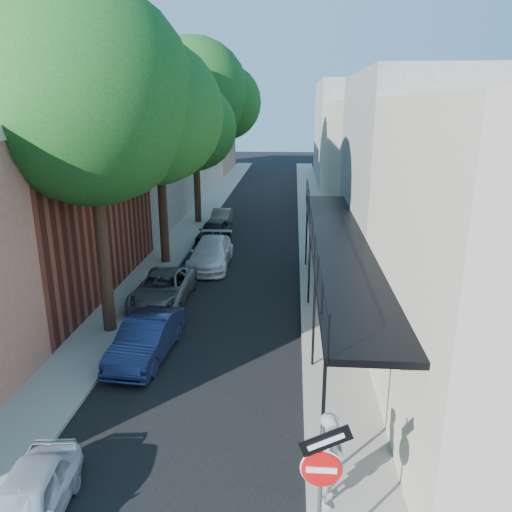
% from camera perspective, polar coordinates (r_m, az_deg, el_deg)
% --- Properties ---
extents(road_surface, '(6.00, 64.00, 0.01)m').
position_cam_1_polar(road_surface, '(36.73, 0.13, 4.76)').
color(road_surface, black).
rests_on(road_surface, ground).
extents(sidewalk_left, '(2.00, 64.00, 0.12)m').
position_cam_1_polar(sidewalk_left, '(37.22, -6.05, 4.91)').
color(sidewalk_left, gray).
rests_on(sidewalk_left, ground).
extents(sidewalk_right, '(2.00, 64.00, 0.12)m').
position_cam_1_polar(sidewalk_right, '(36.66, 6.40, 4.71)').
color(sidewalk_right, gray).
rests_on(sidewalk_right, ground).
extents(buildings_left, '(10.10, 59.10, 12.00)m').
position_cam_1_polar(buildings_left, '(36.66, -15.00, 11.97)').
color(buildings_left, tan).
rests_on(buildings_left, ground).
extents(buildings_right, '(9.80, 55.00, 10.00)m').
position_cam_1_polar(buildings_right, '(36.02, 14.77, 11.08)').
color(buildings_right, '#B4A894').
rests_on(buildings_right, ground).
extents(sign_post, '(0.89, 0.17, 2.99)m').
position_cam_1_polar(sign_post, '(8.92, 7.52, -23.51)').
color(sign_post, '#595B60').
rests_on(sign_post, ground).
extents(oak_near, '(7.48, 6.80, 11.42)m').
position_cam_1_polar(oak_near, '(17.13, -16.80, 16.56)').
color(oak_near, '#342214').
rests_on(oak_near, ground).
extents(oak_mid, '(6.60, 6.00, 10.20)m').
position_cam_1_polar(oak_mid, '(24.78, -10.12, 15.03)').
color(oak_mid, '#342214').
rests_on(oak_mid, ground).
extents(oak_far, '(7.70, 7.00, 11.90)m').
position_cam_1_polar(oak_far, '(33.60, -6.22, 17.69)').
color(oak_far, '#342214').
rests_on(oak_far, ground).
extents(parked_car_a, '(1.66, 3.40, 1.12)m').
position_cam_1_polar(parked_car_a, '(11.40, -24.69, -24.30)').
color(parked_car_a, silver).
rests_on(parked_car_a, ground).
extents(parked_car_b, '(1.72, 4.13, 1.33)m').
position_cam_1_polar(parked_car_b, '(16.45, -12.41, -9.17)').
color(parked_car_b, '#162044').
rests_on(parked_car_b, ground).
extents(parked_car_c, '(2.12, 4.50, 1.24)m').
position_cam_1_polar(parked_car_c, '(20.65, -10.59, -3.65)').
color(parked_car_c, slate).
rests_on(parked_car_c, ground).
extents(parked_car_d, '(1.98, 4.75, 1.37)m').
position_cam_1_polar(parked_car_d, '(24.93, -5.16, 0.34)').
color(parked_car_d, white).
rests_on(parked_car_d, ground).
extents(parked_car_e, '(1.84, 3.92, 1.30)m').
position_cam_1_polar(parked_car_e, '(29.37, -4.84, 2.85)').
color(parked_car_e, black).
rests_on(parked_car_e, ground).
extents(parked_car_f, '(1.19, 3.39, 1.11)m').
position_cam_1_polar(parked_car_f, '(33.15, -4.00, 4.34)').
color(parked_car_f, '#635B53').
rests_on(parked_car_f, ground).
extents(pedestrian, '(0.65, 0.84, 2.03)m').
position_cam_1_polar(pedestrian, '(10.66, 8.52, -21.95)').
color(pedestrian, gray).
rests_on(pedestrian, sidewalk_right).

